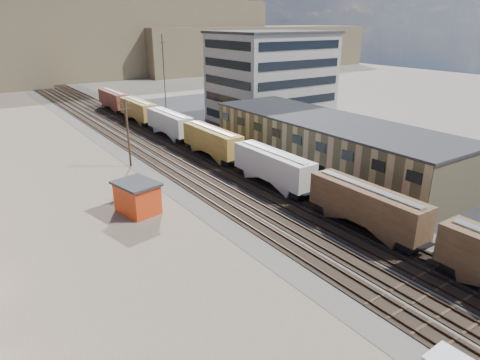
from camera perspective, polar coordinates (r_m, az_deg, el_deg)
ground at (r=39.49m, az=22.16°, el=-12.22°), size 300.00×300.00×0.00m
ballast_bed at (r=75.84m, az=-10.50°, el=4.59°), size 18.00×200.00×0.06m
dirt_yard at (r=61.16m, az=-23.71°, el=-0.74°), size 24.00×180.00×0.03m
asphalt_lot at (r=75.78m, az=9.79°, el=4.61°), size 26.00×120.00×0.04m
rail_tracks at (r=75.61m, az=-10.89°, el=4.58°), size 11.40×200.00×0.24m
freight_train at (r=61.10m, az=-0.06°, el=3.78°), size 3.00×119.74×4.46m
warehouse at (r=63.24m, az=11.65°, el=4.74°), size 12.40×40.40×7.25m
office_tower at (r=92.58m, az=4.10°, el=13.54°), size 22.60×18.60×18.45m
utility_pole_north at (r=64.29m, az=-14.73°, el=6.26°), size 2.20×0.32×10.00m
radio_mast at (r=85.39m, az=-10.02°, el=12.62°), size 1.20×0.16×18.00m
hills_north at (r=187.30m, az=-26.63°, el=16.51°), size 265.00×80.00×32.00m
maintenance_shed at (r=49.12m, az=-13.53°, el=-2.23°), size 4.77×5.63×3.62m
parked_car_white at (r=59.97m, az=25.59°, el=-0.66°), size 3.53×4.94×1.55m
parked_car_silver at (r=66.78m, az=26.85°, el=1.12°), size 5.40×3.42×1.46m
parked_car_blue at (r=93.46m, az=-0.02°, el=8.43°), size 6.57×6.06×1.71m
parked_car_far at (r=101.54m, az=4.59°, el=9.31°), size 2.92×5.02×1.61m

